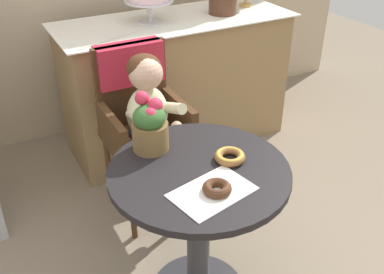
{
  "coord_description": "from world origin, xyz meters",
  "views": [
    {
      "loc": [
        -0.69,
        -1.21,
        1.71
      ],
      "look_at": [
        0.05,
        0.15,
        0.77
      ],
      "focal_mm": 40.91,
      "sensor_mm": 36.0,
      "label": 1
    }
  ],
  "objects": [
    {
      "name": "donut_mid",
      "position": [
        -0.01,
        -0.16,
        0.74
      ],
      "size": [
        0.11,
        0.11,
        0.04
      ],
      "color": "#4C2D19",
      "rests_on": "cafe_table"
    },
    {
      "name": "round_layer_cake",
      "position": [
        0.88,
        1.26,
        0.96
      ],
      "size": [
        0.19,
        0.19,
        0.14
      ],
      "color": "#4C2D1E",
      "rests_on": "display_counter"
    },
    {
      "name": "cafe_table",
      "position": [
        0.0,
        0.0,
        0.51
      ],
      "size": [
        0.72,
        0.72,
        0.72
      ],
      "color": "black",
      "rests_on": "ground"
    },
    {
      "name": "flower_vase",
      "position": [
        -0.11,
        0.22,
        0.83
      ],
      "size": [
        0.15,
        0.15,
        0.25
      ],
      "color": "brown",
      "rests_on": "cafe_table"
    },
    {
      "name": "seated_child",
      "position": [
        0.06,
        0.61,
        0.68
      ],
      "size": [
        0.27,
        0.32,
        0.73
      ],
      "color": "beige",
      "rests_on": "ground"
    },
    {
      "name": "donut_front",
      "position": [
        0.14,
        -0.01,
        0.74
      ],
      "size": [
        0.12,
        0.12,
        0.03
      ],
      "color": "#936033",
      "rests_on": "cafe_table"
    },
    {
      "name": "display_counter",
      "position": [
        0.55,
        1.3,
        0.45
      ],
      "size": [
        1.56,
        0.62,
        0.9
      ],
      "color": "#93754C",
      "rests_on": "ground"
    },
    {
      "name": "wicker_chair",
      "position": [
        0.06,
        0.76,
        0.64
      ],
      "size": [
        0.42,
        0.45,
        0.95
      ],
      "rotation": [
        0.0,
        0.0,
        -0.0
      ],
      "color": "#472D19",
      "rests_on": "ground"
    },
    {
      "name": "paper_napkin",
      "position": [
        -0.03,
        -0.15,
        0.72
      ],
      "size": [
        0.33,
        0.25,
        0.0
      ],
      "primitive_type": "cube",
      "rotation": [
        0.0,
        0.0,
        0.2
      ],
      "color": "white",
      "rests_on": "cafe_table"
    }
  ]
}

